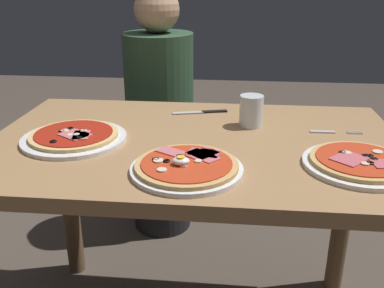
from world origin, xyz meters
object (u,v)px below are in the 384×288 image
(knife, at_px, (204,112))
(diner_person, at_px, (160,122))
(pizza_foreground, at_px, (188,167))
(pizza_across_left, at_px, (360,163))
(pizza_across_right, at_px, (74,137))
(dining_table, at_px, (195,177))
(fork, at_px, (332,132))
(water_glass_near, at_px, (251,113))

(knife, relative_size, diner_person, 0.16)
(pizza_foreground, distance_m, diner_person, 1.01)
(pizza_across_left, relative_size, pizza_across_right, 0.93)
(diner_person, bearing_deg, pizza_foreground, 104.04)
(pizza_across_left, relative_size, diner_person, 0.24)
(dining_table, relative_size, fork, 7.79)
(pizza_across_left, height_order, pizza_across_right, same)
(pizza_foreground, distance_m, water_glass_near, 0.40)
(pizza_foreground, distance_m, pizza_across_left, 0.44)
(fork, bearing_deg, pizza_across_left, -85.74)
(diner_person, bearing_deg, dining_table, 107.72)
(knife, bearing_deg, diner_person, 117.21)
(pizza_across_right, distance_m, diner_person, 0.82)
(pizza_across_right, xyz_separation_m, fork, (0.77, 0.14, -0.01))
(dining_table, xyz_separation_m, water_glass_near, (0.17, 0.14, 0.17))
(water_glass_near, bearing_deg, dining_table, -140.56)
(pizza_across_left, relative_size, fork, 1.81)
(fork, relative_size, diner_person, 0.13)
(pizza_across_right, relative_size, water_glass_near, 3.02)
(knife, bearing_deg, water_glass_near, -38.32)
(dining_table, relative_size, knife, 6.34)
(pizza_foreground, relative_size, pizza_across_left, 0.99)
(pizza_across_left, bearing_deg, knife, 135.87)
(pizza_across_right, relative_size, knife, 1.58)
(fork, bearing_deg, pizza_across_right, -169.60)
(pizza_foreground, height_order, pizza_across_right, pizza_foreground)
(pizza_across_left, xyz_separation_m, knife, (-0.43, 0.42, -0.01))
(dining_table, bearing_deg, fork, 13.37)
(pizza_across_right, bearing_deg, pizza_across_left, -7.83)
(dining_table, relative_size, pizza_foreground, 4.34)
(water_glass_near, height_order, knife, water_glass_near)
(dining_table, xyz_separation_m, pizza_foreground, (0.00, -0.22, 0.14))
(pizza_across_left, height_order, fork, pizza_across_left)
(dining_table, relative_size, water_glass_near, 12.09)
(pizza_across_right, distance_m, fork, 0.78)
(water_glass_near, distance_m, diner_person, 0.77)
(dining_table, bearing_deg, water_glass_near, 39.44)
(pizza_across_left, bearing_deg, fork, 94.26)
(pizza_foreground, bearing_deg, pizza_across_right, 153.57)
(dining_table, distance_m, fork, 0.45)
(knife, xyz_separation_m, diner_person, (-0.24, 0.47, -0.21))
(pizza_across_right, height_order, fork, pizza_across_right)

